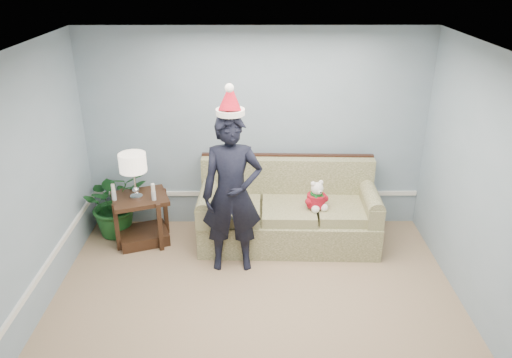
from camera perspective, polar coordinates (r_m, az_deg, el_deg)
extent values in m
cube|color=tan|center=(5.11, -0.01, -18.70)|extent=(4.50, 5.00, 0.02)
cube|color=white|center=(3.82, -0.01, 12.75)|extent=(4.50, 5.00, 0.02)
cube|color=#8EA1B5|center=(6.60, -0.09, 5.49)|extent=(4.50, 0.02, 2.70)
cube|color=white|center=(6.92, -0.09, -1.66)|extent=(4.48, 0.03, 0.06)
cube|color=white|center=(5.30, -25.71, -13.35)|extent=(0.03, 4.98, 0.06)
cube|color=#515729|center=(6.58, 3.66, -5.46)|extent=(2.30, 1.04, 0.43)
cube|color=#515729|center=(6.39, -2.56, -3.53)|extent=(0.69, 0.80, 0.13)
cube|color=#515729|center=(6.40, 3.76, -3.51)|extent=(0.69, 0.80, 0.13)
cube|color=#515729|center=(6.49, 9.98, -3.45)|extent=(0.69, 0.80, 0.13)
cube|color=#515729|center=(6.67, 3.58, -0.01)|extent=(2.28, 0.28, 0.61)
cube|color=black|center=(6.63, 3.61, 2.65)|extent=(2.27, 0.13, 0.05)
cube|color=#515729|center=(6.43, -5.54, -2.78)|extent=(0.22, 0.98, 0.26)
cube|color=#515729|center=(6.57, 12.83, -2.69)|extent=(0.22, 0.98, 0.26)
cube|color=#3E2016|center=(6.55, -13.14, -2.18)|extent=(0.83, 0.76, 0.05)
cube|color=#3E2016|center=(6.81, -12.70, -6.35)|extent=(0.75, 0.68, 0.15)
cube|color=#3E2016|center=(6.57, -15.62, -5.36)|extent=(0.07, 0.07, 0.66)
cube|color=#3E2016|center=(6.44, -10.91, -5.45)|extent=(0.07, 0.07, 0.66)
cube|color=#3E2016|center=(6.94, -14.74, -3.59)|extent=(0.07, 0.07, 0.66)
cube|color=#3E2016|center=(6.82, -10.29, -3.64)|extent=(0.07, 0.07, 0.66)
cylinder|color=silver|center=(6.51, -13.51, -1.98)|extent=(0.16, 0.16, 0.03)
sphere|color=silver|center=(6.47, -13.59, -1.27)|extent=(0.09, 0.09, 0.09)
cylinder|color=silver|center=(6.41, -13.72, -0.08)|extent=(0.03, 0.03, 0.34)
cylinder|color=white|center=(6.32, -13.92, 1.84)|extent=(0.34, 0.34, 0.23)
cylinder|color=silver|center=(6.50, -15.92, -1.84)|extent=(0.06, 0.06, 0.12)
cylinder|color=white|center=(6.45, -16.03, -0.96)|extent=(0.05, 0.05, 0.10)
cylinder|color=silver|center=(6.38, -11.61, -1.87)|extent=(0.06, 0.06, 0.12)
cylinder|color=white|center=(6.34, -11.70, -0.97)|extent=(0.05, 0.05, 0.10)
imported|color=#1A5320|center=(6.91, -15.76, -2.60)|extent=(1.06, 1.02, 0.92)
imported|color=black|center=(5.73, -2.75, -1.77)|extent=(0.72, 0.49, 1.92)
cylinder|color=white|center=(5.38, -2.96, 7.67)|extent=(0.34, 0.34, 0.06)
cone|color=red|center=(5.36, -2.98, 9.36)|extent=(0.28, 0.36, 0.37)
sphere|color=white|center=(5.23, -3.06, 10.35)|extent=(0.10, 0.10, 0.10)
sphere|color=white|center=(6.28, 6.89, -2.41)|extent=(0.22, 0.22, 0.22)
cylinder|color=red|center=(6.28, 6.89, -2.41)|extent=(0.30, 0.30, 0.16)
cylinder|color=#126122|center=(6.24, 6.93, -1.70)|extent=(0.20, 0.20, 0.03)
sphere|color=white|center=(6.22, 6.42, -3.39)|extent=(0.10, 0.10, 0.10)
sphere|color=white|center=(6.23, 7.51, -3.38)|extent=(0.10, 0.10, 0.10)
sphere|color=white|center=(6.20, 6.98, -1.09)|extent=(0.16, 0.16, 0.16)
sphere|color=black|center=(6.13, 7.07, -1.58)|extent=(0.02, 0.02, 0.02)
sphere|color=white|center=(6.18, 6.49, -0.48)|extent=(0.06, 0.06, 0.06)
sphere|color=white|center=(6.19, 7.50, -0.48)|extent=(0.06, 0.06, 0.06)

